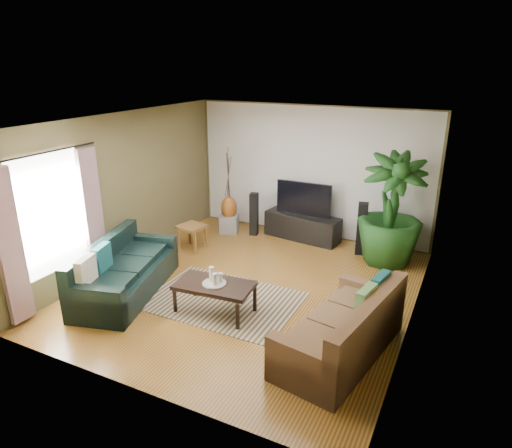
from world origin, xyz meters
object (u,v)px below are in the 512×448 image
Objects in this scene: sofa_left at (126,268)px; sofa_right at (341,324)px; potted_plant at (391,210)px; television at (304,199)px; speaker_right at (362,229)px; coffee_table at (215,298)px; speaker_left at (254,214)px; tv_stand at (302,227)px; vase at (229,208)px; pedestal at (229,224)px; side_table at (192,237)px.

sofa_right is (3.51, -0.06, 0.00)m from sofa_left.
television is at bearing 166.64° from potted_plant.
television is 1.35m from speaker_right.
sofa_right is 3.13m from potted_plant.
sofa_left is at bearing -144.86° from speaker_right.
coffee_table is at bearing -126.24° from speaker_right.
television reaches higher than sofa_right.
speaker_left is 2.28m from speaker_right.
sofa_right reaches higher than tv_stand.
sofa_right is 4.63m from vase.
sofa_left is 4.46× the size of vase.
sofa_left is 2.36× the size of speaker_left.
speaker_right is at bearing 161.06° from potted_plant.
potted_plant is 3.47m from pedestal.
coffee_table is at bearing -64.24° from pedestal.
potted_plant is (1.92, 2.91, 0.78)m from coffee_table.
potted_plant is (0.53, -0.18, 0.51)m from speaker_right.
television reaches higher than sofa_left.
television reaches higher than coffee_table.
speaker_left reaches higher than sofa_right.
side_table is (-1.75, -1.48, -0.62)m from television.
potted_plant is (2.82, -0.18, 0.56)m from speaker_left.
vase is (-2.83, -0.10, 0.04)m from speaker_right.
sofa_right is at bearing -106.11° from sofa_left.
speaker_left is 2.42× the size of pedestal.
vase is at bearing 110.12° from coffee_table.
pedestal is 0.78× the size of vase.
speaker_right is 3.28m from side_table.
tv_stand is at bearing -41.31° from sofa_left.
speaker_left is at bearing 100.50° from coffee_table.
coffee_table is 1.24× the size of speaker_left.
speaker_right is 0.50× the size of potted_plant.
sofa_left is 3.10m from vase.
sofa_right is 4.12× the size of side_table.
speaker_right reaches higher than side_table.
sofa_left is at bearing 178.14° from coffee_table.
side_table is at bearing 125.77° from coffee_table.
speaker_left is 0.45× the size of potted_plant.
sofa_left is 4.36m from speaker_right.
coffee_table is 3.23m from speaker_left.
side_table is (-3.03, -1.23, -0.26)m from speaker_right.
coffee_table is 3.33m from pedestal.
television is at bearing -41.17° from sofa_left.
speaker_left is (-0.90, 3.09, 0.22)m from coffee_table.
speaker_right is at bearing -160.11° from sofa_right.
potted_plant is at bearing 16.40° from side_table.
speaker_right is (-0.55, 3.26, 0.08)m from sofa_right.
tv_stand is (0.11, 3.32, 0.03)m from coffee_table.
side_table is (-3.58, 2.03, -0.18)m from sofa_right.
coffee_table is (-1.94, 0.16, -0.19)m from sofa_right.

